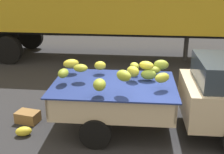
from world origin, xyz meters
TOP-DOWN VIEW (x-y plane):
  - ground at (0.00, 0.00)m, footprint 220.00×220.00m
  - curb_strip at (0.00, 10.82)m, footprint 80.00×0.80m
  - pickup_truck at (0.95, 0.14)m, footprint 4.77×2.01m
  - fallen_banana_bunch_near_tailgate at (-2.84, -0.25)m, footprint 0.40×0.32m
  - produce_crate at (-2.95, 0.36)m, footprint 0.59×0.48m

SIDE VIEW (x-z plane):
  - ground at x=0.00m, z-range 0.00..0.00m
  - curb_strip at x=0.00m, z-range 0.00..0.16m
  - fallen_banana_bunch_near_tailgate at x=-2.84m, z-range 0.00..0.20m
  - produce_crate at x=-2.95m, z-range 0.00..0.26m
  - pickup_truck at x=0.95m, z-range 0.04..1.74m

